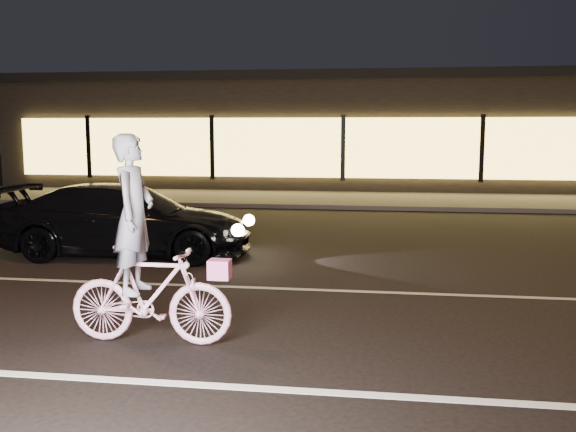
# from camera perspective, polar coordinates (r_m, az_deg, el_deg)

# --- Properties ---
(ground) EXTENTS (90.00, 90.00, 0.00)m
(ground) POSITION_cam_1_polar(r_m,az_deg,el_deg) (7.22, -2.29, -10.39)
(ground) COLOR black
(ground) RESTS_ON ground
(lane_stripe_near) EXTENTS (60.00, 0.12, 0.01)m
(lane_stripe_near) POSITION_cam_1_polar(r_m,az_deg,el_deg) (5.85, -5.07, -14.88)
(lane_stripe_near) COLOR silver
(lane_stripe_near) RESTS_ON ground
(lane_stripe_far) EXTENTS (60.00, 0.10, 0.01)m
(lane_stripe_far) POSITION_cam_1_polar(r_m,az_deg,el_deg) (9.12, 0.02, -6.49)
(lane_stripe_far) COLOR gray
(lane_stripe_far) RESTS_ON ground
(sidewalk) EXTENTS (30.00, 4.00, 0.12)m
(sidewalk) POSITION_cam_1_polar(r_m,az_deg,el_deg) (19.91, 4.55, 1.46)
(sidewalk) COLOR #383533
(sidewalk) RESTS_ON ground
(storefront) EXTENTS (25.40, 8.42, 4.20)m
(storefront) POSITION_cam_1_polar(r_m,az_deg,el_deg) (25.74, 5.48, 7.55)
(storefront) COLOR black
(storefront) RESTS_ON ground
(cyclist) EXTENTS (1.75, 0.60, 2.20)m
(cyclist) POSITION_cam_1_polar(r_m,az_deg,el_deg) (6.87, -12.53, -4.76)
(cyclist) COLOR #E54D94
(cyclist) RESTS_ON ground
(sedan) EXTENTS (4.47, 1.99, 1.27)m
(sedan) POSITION_cam_1_polar(r_m,az_deg,el_deg) (11.70, -14.11, -0.37)
(sedan) COLOR black
(sedan) RESTS_ON ground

